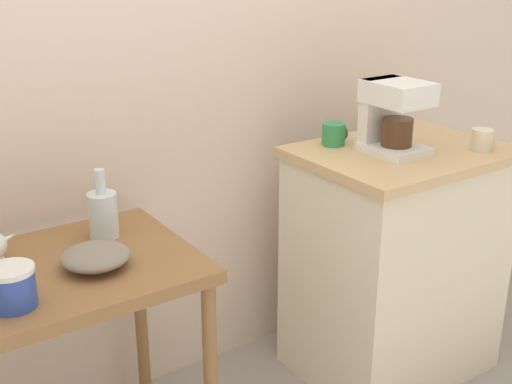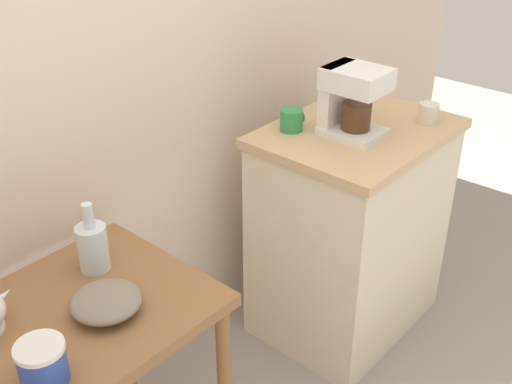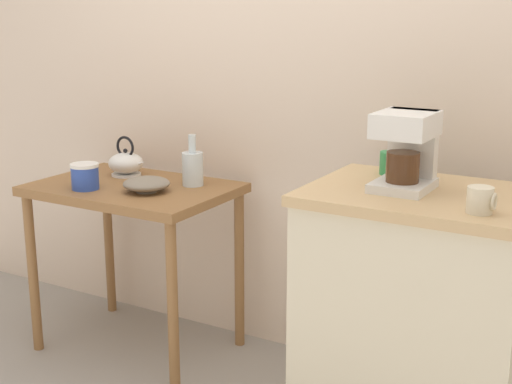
{
  "view_description": "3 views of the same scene",
  "coord_description": "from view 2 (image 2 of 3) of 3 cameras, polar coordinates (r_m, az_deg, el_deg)",
  "views": [
    {
      "loc": [
        -1.05,
        -1.69,
        1.63
      ],
      "look_at": [
        0.05,
        -0.06,
        0.9
      ],
      "focal_mm": 46.65,
      "sensor_mm": 36.0,
      "label": 1
    },
    {
      "loc": [
        -1.22,
        -1.22,
        1.92
      ],
      "look_at": [
        0.1,
        -0.07,
        0.92
      ],
      "focal_mm": 44.64,
      "sensor_mm": 36.0,
      "label": 2
    },
    {
      "loc": [
        1.4,
        -2.32,
        1.52
      ],
      "look_at": [
        0.09,
        -0.07,
        0.85
      ],
      "focal_mm": 50.59,
      "sensor_mm": 36.0,
      "label": 3
    }
  ],
  "objects": [
    {
      "name": "canister_enamel",
      "position": [
        1.63,
        -18.6,
        -14.35
      ],
      "size": [
        0.12,
        0.12,
        0.11
      ],
      "color": "#2D4CAD",
      "rests_on": "wooden_table"
    },
    {
      "name": "coffee_maker",
      "position": [
        2.37,
        8.44,
        8.31
      ],
      "size": [
        0.18,
        0.22,
        0.26
      ],
      "color": "white",
      "rests_on": "kitchen_counter"
    },
    {
      "name": "glass_carafe_vase",
      "position": [
        1.95,
        -14.43,
        -4.7
      ],
      "size": [
        0.09,
        0.09,
        0.22
      ],
      "color": "silver",
      "rests_on": "wooden_table"
    },
    {
      "name": "kitchen_counter",
      "position": [
        2.7,
        8.38,
        -3.39
      ],
      "size": [
        0.76,
        0.58,
        0.93
      ],
      "color": "beige",
      "rests_on": "ground_plane"
    },
    {
      "name": "back_wall",
      "position": [
        2.19,
        -10.63,
        15.41
      ],
      "size": [
        4.4,
        0.1,
        2.8
      ],
      "primitive_type": "cube",
      "color": "beige",
      "rests_on": "ground_plane"
    },
    {
      "name": "mug_tall_green",
      "position": [
        2.42,
        3.23,
        6.48
      ],
      "size": [
        0.09,
        0.09,
        0.08
      ],
      "color": "#338C4C",
      "rests_on": "kitchen_counter"
    },
    {
      "name": "bowl_stoneware",
      "position": [
        1.8,
        -13.27,
        -9.55
      ],
      "size": [
        0.2,
        0.2,
        0.06
      ],
      "color": "gray",
      "rests_on": "wooden_table"
    },
    {
      "name": "mug_small_cream",
      "position": [
        2.57,
        15.2,
        6.81
      ],
      "size": [
        0.08,
        0.08,
        0.08
      ],
      "color": "beige",
      "rests_on": "kitchen_counter"
    },
    {
      "name": "wooden_table",
      "position": [
        1.89,
        -17.2,
        -13.67
      ],
      "size": [
        0.85,
        0.58,
        0.77
      ],
      "color": "olive",
      "rests_on": "ground_plane"
    }
  ]
}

